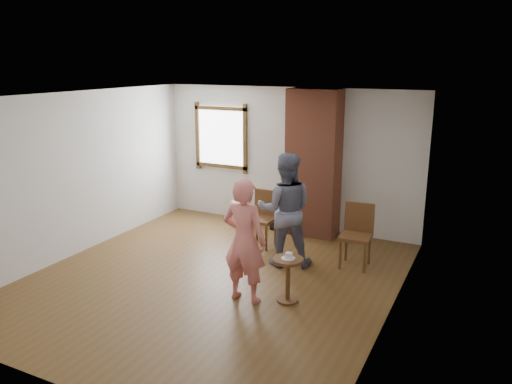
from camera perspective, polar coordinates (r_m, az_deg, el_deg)
ground at (r=7.34m, az=-5.01°, el=-9.89°), size 5.50×5.50×0.00m
room_shell at (r=7.32m, az=-3.25°, el=4.96°), size 5.04×5.52×2.62m
brick_chimney at (r=8.85m, az=6.58°, el=3.25°), size 0.90×0.50×2.60m
stoneware_crock at (r=9.58m, az=-1.74°, el=-2.36°), size 0.41×0.41×0.46m
dark_pot at (r=9.34m, az=2.00°, el=-3.84°), size 0.18×0.18×0.15m
dining_chair_left at (r=8.44m, az=0.86°, el=-2.64°), size 0.45×0.45×0.94m
dining_chair_right at (r=7.75m, az=11.47°, el=-4.45°), size 0.47×0.47×0.96m
side_table at (r=6.54m, az=3.66°, el=-9.18°), size 0.40×0.40×0.60m
cake_plate at (r=6.46m, az=3.69°, el=-7.55°), size 0.18×0.18×0.01m
cake_slice at (r=6.44m, az=3.78°, el=-7.28°), size 0.08×0.07×0.06m
man at (r=7.54m, az=3.35°, el=-2.05°), size 1.04×0.94×1.75m
person_pink at (r=6.42m, az=-1.34°, el=-5.59°), size 0.60×0.40×1.65m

